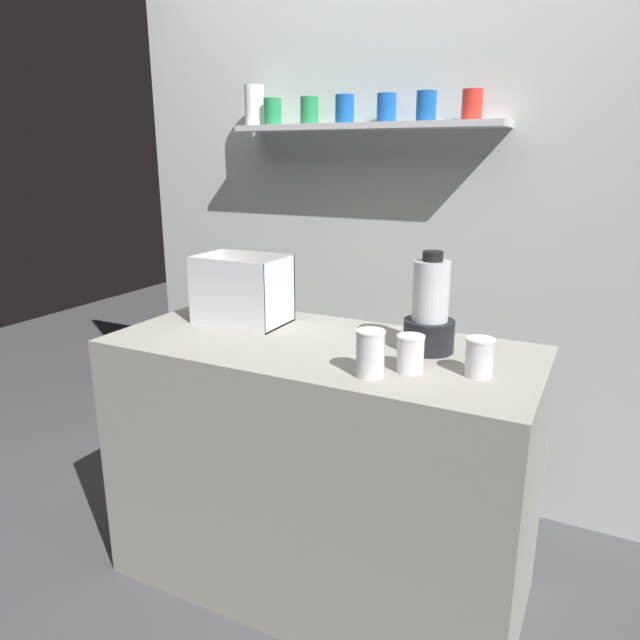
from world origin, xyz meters
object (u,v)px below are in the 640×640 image
juice_cup_orange_middle (479,360)px  carrot_display_bin (241,301)px  juice_cup_mango_left (410,356)px  juice_cup_orange_far_left (370,356)px  blender_pitcher (430,313)px

juice_cup_orange_middle → carrot_display_bin: bearing=169.7°
carrot_display_bin → juice_cup_orange_middle: size_ratio=2.93×
juice_cup_mango_left → carrot_display_bin: bearing=163.3°
juice_cup_orange_middle → juice_cup_orange_far_left: bearing=-153.0°
carrot_display_bin → juice_cup_orange_far_left: bearing=-25.5°
juice_cup_orange_far_left → blender_pitcher: bearing=74.3°
blender_pitcher → juice_cup_orange_middle: 0.25m
juice_cup_orange_far_left → juice_cup_mango_left: (0.09, 0.09, -0.01)m
juice_cup_orange_middle → juice_cup_mango_left: bearing=-164.0°
carrot_display_bin → juice_cup_orange_middle: carrot_display_bin is taller
carrot_display_bin → juice_cup_orange_middle: (0.90, -0.16, -0.03)m
blender_pitcher → juice_cup_orange_middle: size_ratio=2.89×
carrot_display_bin → juice_cup_orange_middle: bearing=-10.3°
juice_cup_orange_far_left → carrot_display_bin: bearing=154.5°
carrot_display_bin → juice_cup_orange_middle: 0.92m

